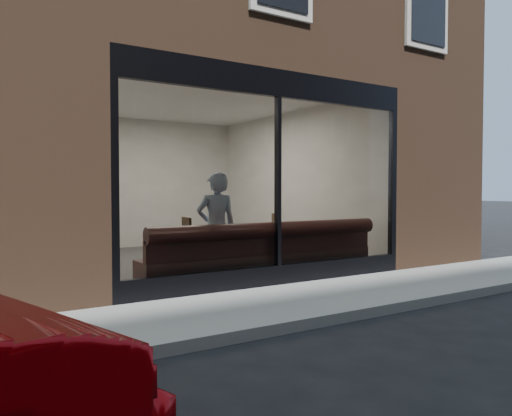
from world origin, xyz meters
TOP-DOWN VIEW (x-y plane):
  - ground at (0.00, 0.00)m, footprint 120.00×120.00m
  - sidewalk_near at (0.00, 1.00)m, footprint 40.00×2.00m
  - kerb_near at (0.00, -0.05)m, footprint 40.00×0.10m
  - host_building_pier_right at (3.75, 8.00)m, footprint 2.50×12.00m
  - host_building_backfill at (0.00, 11.00)m, footprint 5.00×6.00m
  - cafe_floor at (0.00, 5.00)m, footprint 6.00×6.00m
  - cafe_ceiling at (0.00, 5.00)m, footprint 6.00×6.00m
  - cafe_wall_back at (0.00, 7.99)m, footprint 5.00×0.00m
  - cafe_wall_left at (-2.49, 5.00)m, footprint 0.00×6.00m
  - cafe_wall_right at (2.49, 5.00)m, footprint 0.00×6.00m
  - storefront_kick at (0.00, 2.05)m, footprint 5.00×0.10m
  - storefront_header at (0.00, 2.05)m, footprint 5.00×0.10m
  - storefront_mullion at (0.00, 2.05)m, footprint 0.06×0.10m
  - storefront_glass at (0.00, 2.02)m, footprint 4.80×0.00m
  - banquette at (0.00, 2.45)m, footprint 4.00×0.55m
  - person at (-0.72, 2.64)m, footprint 0.68×0.52m
  - cafe_table_left at (-0.90, 3.47)m, footprint 0.73×0.73m
  - cafe_table_right at (1.25, 3.47)m, footprint 0.72×0.72m
  - cafe_chair_left at (-0.81, 3.96)m, footprint 0.46×0.46m
  - cafe_chair_right at (1.28, 4.23)m, footprint 0.43×0.43m
  - wall_poster at (-2.45, 4.98)m, footprint 0.02×0.55m

SIDE VIEW (x-z plane):
  - ground at x=0.00m, z-range 0.00..0.00m
  - sidewalk_near at x=0.00m, z-range 0.00..0.01m
  - cafe_floor at x=0.00m, z-range 0.02..0.02m
  - kerb_near at x=0.00m, z-range 0.00..0.12m
  - storefront_kick at x=0.00m, z-range 0.00..0.30m
  - banquette at x=0.00m, z-range 0.00..0.45m
  - cafe_chair_left at x=-0.81m, z-range 0.22..0.26m
  - cafe_chair_right at x=1.28m, z-range 0.22..0.26m
  - cafe_table_left at x=-0.90m, z-range 0.72..0.76m
  - cafe_table_right at x=1.25m, z-range 0.72..0.76m
  - person at x=-0.72m, z-range 0.00..1.69m
  - wall_poster at x=-2.45m, z-range 1.07..1.80m
  - storefront_mullion at x=0.00m, z-range 0.30..2.80m
  - storefront_glass at x=0.00m, z-range -0.85..3.95m
  - cafe_wall_back at x=0.00m, z-range -0.90..4.10m
  - cafe_wall_left at x=-2.49m, z-range -1.40..4.60m
  - cafe_wall_right at x=2.49m, z-range -1.40..4.60m
  - host_building_pier_right at x=3.75m, z-range 0.00..3.20m
  - host_building_backfill at x=0.00m, z-range 0.00..3.20m
  - storefront_header at x=0.00m, z-range 2.80..3.20m
  - cafe_ceiling at x=0.00m, z-range 3.19..3.19m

